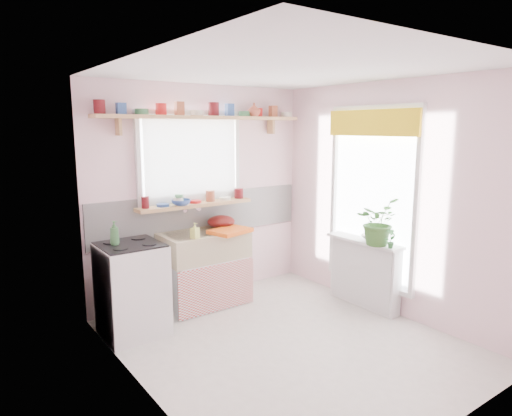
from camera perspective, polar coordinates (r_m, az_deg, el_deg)
room at (r=5.17m, az=3.62°, el=2.90°), size 3.20×3.20×3.20m
sink_unit at (r=5.27m, az=-6.43°, el=-7.47°), size 0.95×0.65×1.11m
cooker at (r=4.67m, az=-15.24°, el=-9.73°), size 0.58×0.58×0.93m
radiator_ledge at (r=5.36m, az=13.39°, el=-7.77°), size 0.22×0.95×0.78m
windowsill at (r=5.26m, az=-7.59°, el=0.42°), size 1.40×0.22×0.04m
pine_shelf at (r=5.25m, az=-6.32°, el=11.17°), size 2.52×0.24×0.04m
shelf_crockery at (r=5.23m, az=-6.76°, el=11.98°), size 2.47×0.11×0.12m
sill_crockery at (r=5.24m, az=-7.77°, el=1.21°), size 1.35×0.11×0.12m
dish_tray at (r=5.10m, az=-3.24°, el=-2.87°), size 0.50×0.42×0.04m
colander at (r=5.36m, az=-4.38°, el=-1.70°), size 0.41×0.41×0.15m
jade_plant at (r=5.00m, az=14.92°, el=-1.62°), size 0.57×0.54×0.51m
fruit_bowl at (r=5.21m, az=14.69°, el=-3.64°), size 0.31×0.31×0.07m
herb_pot at (r=4.92m, az=16.48°, el=-3.60°), size 0.12×0.08×0.22m
soap_bottle_sink at (r=4.87m, az=-7.65°, el=-2.83°), size 0.10×0.10×0.17m
sill_cup at (r=5.08m, az=-9.75°, el=0.78°), size 0.12×0.12×0.09m
sill_bowl at (r=5.10m, az=-9.34°, el=0.68°), size 0.25×0.25×0.07m
shelf_vase at (r=5.55m, az=-0.25°, el=12.19°), size 0.18×0.18×0.16m
cooker_bottle at (r=4.51m, az=-17.29°, el=-2.99°), size 0.11×0.11×0.23m
fruit at (r=5.20m, az=14.71°, el=-2.98°), size 0.20×0.14×0.10m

